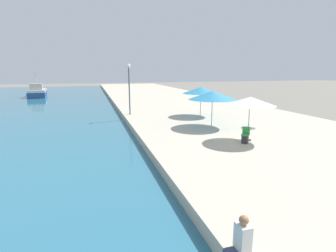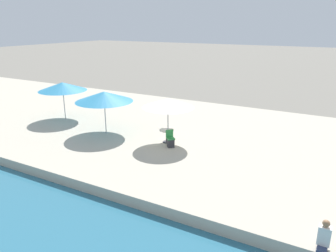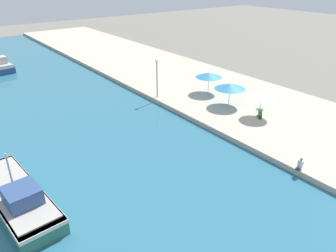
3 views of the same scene
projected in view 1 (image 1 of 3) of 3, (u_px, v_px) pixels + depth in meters
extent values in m
cube|color=#BCB29E|center=(172.00, 102.00, 36.33)|extent=(16.00, 90.00, 0.52)
cube|color=navy|center=(37.00, 93.00, 45.24)|extent=(3.38, 7.47, 1.17)
cube|color=silver|center=(37.00, 91.00, 45.15)|extent=(3.44, 7.54, 0.25)
cube|color=#ADA89E|center=(37.00, 90.00, 45.11)|extent=(3.11, 6.87, 0.10)
cube|color=#B7B2A8|center=(36.00, 87.00, 43.84)|extent=(2.01, 1.77, 1.05)
cylinder|color=#B7B2A8|center=(36.00, 81.00, 44.81)|extent=(0.12, 0.12, 2.80)
cylinder|color=#B7B7B7|center=(249.00, 122.00, 14.92)|extent=(0.06, 0.06, 2.21)
cone|color=white|center=(250.00, 101.00, 14.67)|extent=(2.83, 2.83, 0.50)
cylinder|color=#B7B7B7|center=(212.00, 112.00, 18.71)|extent=(0.06, 0.06, 2.12)
cone|color=teal|center=(213.00, 95.00, 18.46)|extent=(3.40, 3.40, 0.59)
cylinder|color=#B7B7B7|center=(201.00, 104.00, 23.20)|extent=(0.06, 0.06, 2.15)
cone|color=teal|center=(201.00, 90.00, 22.95)|extent=(3.23, 3.23, 0.57)
cylinder|color=#333338|center=(247.00, 140.00, 15.29)|extent=(0.44, 0.44, 0.04)
cylinder|color=#333338|center=(248.00, 134.00, 15.22)|extent=(0.08, 0.08, 0.70)
cylinder|color=beige|center=(248.00, 128.00, 15.15)|extent=(0.80, 0.80, 0.04)
cube|color=#2D2D33|center=(245.00, 139.00, 14.60)|extent=(0.48, 0.48, 0.45)
cube|color=#2D8E42|center=(245.00, 135.00, 14.54)|extent=(0.57, 0.57, 0.06)
cube|color=#2D8E42|center=(246.00, 130.00, 14.67)|extent=(0.33, 0.32, 0.40)
cube|color=silver|center=(243.00, 237.00, 5.69)|extent=(0.26, 0.36, 0.59)
sphere|color=#9E704C|center=(244.00, 220.00, 5.61)|extent=(0.21, 0.21, 0.21)
cylinder|color=#565B60|center=(129.00, 92.00, 23.78)|extent=(0.12, 0.12, 4.20)
sphere|color=white|center=(129.00, 66.00, 23.31)|extent=(0.36, 0.36, 0.36)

